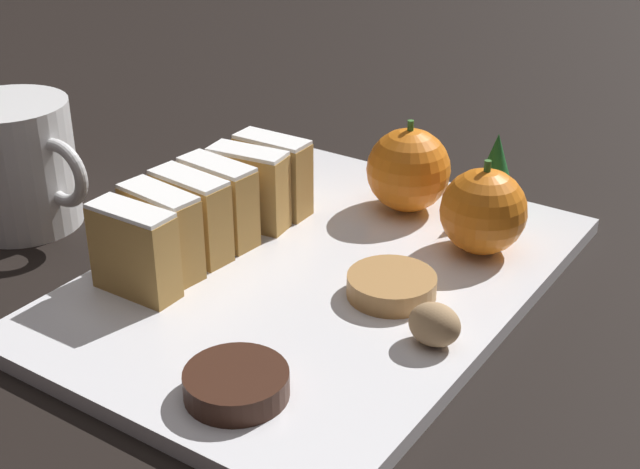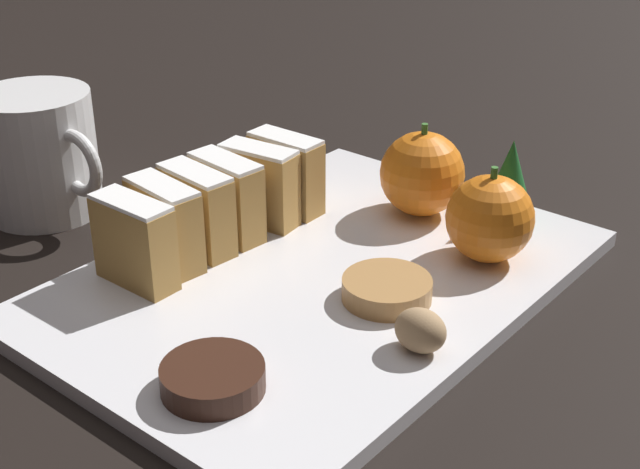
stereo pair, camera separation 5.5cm
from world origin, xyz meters
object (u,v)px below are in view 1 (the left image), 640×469
(orange_far, at_px, (483,211))
(walnut, at_px, (435,325))
(coffee_mug, at_px, (17,165))
(orange_near, at_px, (406,169))
(chocolate_cookie, at_px, (236,384))

(orange_far, xyz_separation_m, walnut, (0.03, -0.13, -0.02))
(walnut, height_order, coffee_mug, coffee_mug)
(walnut, bearing_deg, orange_far, 102.28)
(coffee_mug, bearing_deg, orange_near, 34.74)
(orange_far, distance_m, walnut, 0.13)
(orange_near, distance_m, walnut, 0.20)
(orange_far, bearing_deg, chocolate_cookie, -99.67)
(walnut, bearing_deg, coffee_mug, -177.85)
(orange_near, relative_size, coffee_mug, 0.59)
(orange_near, relative_size, walnut, 2.26)
(orange_near, distance_m, chocolate_cookie, 0.28)
(orange_far, height_order, chocolate_cookie, orange_far)
(walnut, relative_size, coffee_mug, 0.26)
(chocolate_cookie, bearing_deg, orange_far, 80.33)
(walnut, relative_size, chocolate_cookie, 0.55)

